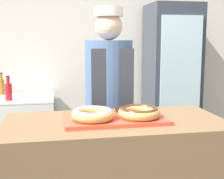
{
  "coord_description": "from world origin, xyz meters",
  "views": [
    {
      "loc": [
        -0.37,
        -1.86,
        1.46
      ],
      "look_at": [
        0.0,
        0.1,
        1.14
      ],
      "focal_mm": 50.0,
      "sensor_mm": 36.0,
      "label": 1
    }
  ],
  "objects_px": {
    "serving_tray": "(115,119)",
    "baker_person": "(109,106)",
    "donut_light_glaze": "(93,114)",
    "bottle_red_b": "(9,91)",
    "chest_freezer": "(10,132)",
    "brownie_back_left": "(100,110)",
    "brownie_back_right": "(123,109)",
    "beverage_fridge": "(171,83)",
    "bottle_amber": "(2,86)",
    "donut_chocolate_glaze": "(139,112)"
  },
  "relations": [
    {
      "from": "serving_tray",
      "to": "baker_person",
      "type": "height_order",
      "value": "baker_person"
    },
    {
      "from": "baker_person",
      "to": "bottle_amber",
      "type": "bearing_deg",
      "value": 130.29
    },
    {
      "from": "serving_tray",
      "to": "chest_freezer",
      "type": "relative_size",
      "value": 0.63
    },
    {
      "from": "chest_freezer",
      "to": "bottle_amber",
      "type": "xyz_separation_m",
      "value": [
        -0.09,
        0.22,
        0.51
      ]
    },
    {
      "from": "serving_tray",
      "to": "brownie_back_left",
      "type": "xyz_separation_m",
      "value": [
        -0.08,
        0.12,
        0.03
      ]
    },
    {
      "from": "serving_tray",
      "to": "brownie_back_left",
      "type": "height_order",
      "value": "brownie_back_left"
    },
    {
      "from": "bottle_red_b",
      "to": "donut_light_glaze",
      "type": "bearing_deg",
      "value": -66.46
    },
    {
      "from": "donut_light_glaze",
      "to": "chest_freezer",
      "type": "xyz_separation_m",
      "value": [
        -0.74,
        1.78,
        -0.61
      ]
    },
    {
      "from": "donut_light_glaze",
      "to": "donut_chocolate_glaze",
      "type": "bearing_deg",
      "value": 0.0
    },
    {
      "from": "donut_light_glaze",
      "to": "brownie_back_right",
      "type": "height_order",
      "value": "donut_light_glaze"
    },
    {
      "from": "serving_tray",
      "to": "bottle_amber",
      "type": "bearing_deg",
      "value": 116.55
    },
    {
      "from": "bottle_red_b",
      "to": "bottle_amber",
      "type": "bearing_deg",
      "value": 108.64
    },
    {
      "from": "bottle_amber",
      "to": "beverage_fridge",
      "type": "bearing_deg",
      "value": -6.36
    },
    {
      "from": "donut_light_glaze",
      "to": "bottle_red_b",
      "type": "distance_m",
      "value": 1.77
    },
    {
      "from": "chest_freezer",
      "to": "bottle_red_b",
      "type": "distance_m",
      "value": 0.53
    },
    {
      "from": "donut_light_glaze",
      "to": "baker_person",
      "type": "xyz_separation_m",
      "value": [
        0.23,
        0.74,
        -0.12
      ]
    },
    {
      "from": "donut_light_glaze",
      "to": "bottle_red_b",
      "type": "bearing_deg",
      "value": 113.54
    },
    {
      "from": "donut_light_glaze",
      "to": "serving_tray",
      "type": "bearing_deg",
      "value": 16.31
    },
    {
      "from": "baker_person",
      "to": "chest_freezer",
      "type": "distance_m",
      "value": 1.5
    },
    {
      "from": "chest_freezer",
      "to": "bottle_red_b",
      "type": "relative_size",
      "value": 3.82
    },
    {
      "from": "donut_light_glaze",
      "to": "chest_freezer",
      "type": "bearing_deg",
      "value": 112.56
    },
    {
      "from": "brownie_back_right",
      "to": "baker_person",
      "type": "xyz_separation_m",
      "value": [
        0.01,
        0.58,
        -0.1
      ]
    },
    {
      "from": "donut_chocolate_glaze",
      "to": "bottle_amber",
      "type": "bearing_deg",
      "value": 119.29
    },
    {
      "from": "donut_light_glaze",
      "to": "brownie_back_right",
      "type": "distance_m",
      "value": 0.28
    },
    {
      "from": "donut_chocolate_glaze",
      "to": "bottle_amber",
      "type": "height_order",
      "value": "bottle_amber"
    },
    {
      "from": "beverage_fridge",
      "to": "bottle_amber",
      "type": "xyz_separation_m",
      "value": [
        -2.02,
        0.23,
        -0.02
      ]
    },
    {
      "from": "brownie_back_left",
      "to": "brownie_back_right",
      "type": "bearing_deg",
      "value": 0.0
    },
    {
      "from": "serving_tray",
      "to": "beverage_fridge",
      "type": "distance_m",
      "value": 2.02
    },
    {
      "from": "bottle_red_b",
      "to": "donut_chocolate_glaze",
      "type": "bearing_deg",
      "value": -58.51
    },
    {
      "from": "brownie_back_left",
      "to": "beverage_fridge",
      "type": "bearing_deg",
      "value": 55.08
    },
    {
      "from": "donut_light_glaze",
      "to": "chest_freezer",
      "type": "relative_size",
      "value": 0.26
    },
    {
      "from": "donut_chocolate_glaze",
      "to": "chest_freezer",
      "type": "xyz_separation_m",
      "value": [
        -1.03,
        1.78,
        -0.61
      ]
    },
    {
      "from": "donut_chocolate_glaze",
      "to": "bottle_amber",
      "type": "relative_size",
      "value": 1.0
    },
    {
      "from": "brownie_back_right",
      "to": "bottle_amber",
      "type": "relative_size",
      "value": 0.33
    },
    {
      "from": "chest_freezer",
      "to": "serving_tray",
      "type": "bearing_deg",
      "value": -63.06
    },
    {
      "from": "brownie_back_left",
      "to": "baker_person",
      "type": "xyz_separation_m",
      "value": [
        0.16,
        0.58,
        -0.1
      ]
    },
    {
      "from": "beverage_fridge",
      "to": "bottle_red_b",
      "type": "bearing_deg",
      "value": -175.5
    },
    {
      "from": "baker_person",
      "to": "serving_tray",
      "type": "bearing_deg",
      "value": -96.98
    },
    {
      "from": "brownie_back_right",
      "to": "chest_freezer",
      "type": "bearing_deg",
      "value": 120.77
    },
    {
      "from": "brownie_back_left",
      "to": "bottle_red_b",
      "type": "distance_m",
      "value": 1.65
    },
    {
      "from": "beverage_fridge",
      "to": "chest_freezer",
      "type": "relative_size",
      "value": 1.87
    },
    {
      "from": "donut_chocolate_glaze",
      "to": "bottle_red_b",
      "type": "distance_m",
      "value": 1.9
    },
    {
      "from": "bottle_red_b",
      "to": "bottle_amber",
      "type": "height_order",
      "value": "bottle_red_b"
    },
    {
      "from": "donut_chocolate_glaze",
      "to": "chest_freezer",
      "type": "relative_size",
      "value": 0.26
    },
    {
      "from": "bottle_red_b",
      "to": "brownie_back_left",
      "type": "bearing_deg",
      "value": -62.07
    },
    {
      "from": "baker_person",
      "to": "bottle_amber",
      "type": "xyz_separation_m",
      "value": [
        -1.06,
        1.25,
        0.01
      ]
    },
    {
      "from": "donut_chocolate_glaze",
      "to": "chest_freezer",
      "type": "distance_m",
      "value": 2.14
    },
    {
      "from": "donut_chocolate_glaze",
      "to": "brownie_back_right",
      "type": "distance_m",
      "value": 0.18
    },
    {
      "from": "serving_tray",
      "to": "donut_chocolate_glaze",
      "type": "bearing_deg",
      "value": -16.31
    },
    {
      "from": "donut_light_glaze",
      "to": "brownie_back_left",
      "type": "height_order",
      "value": "donut_light_glaze"
    }
  ]
}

